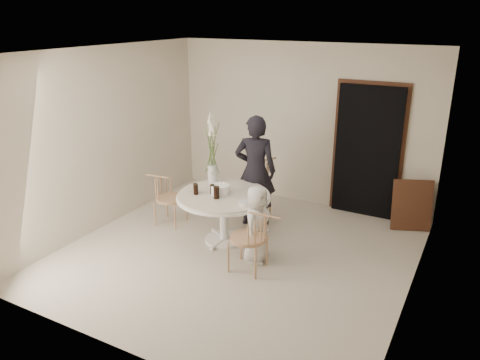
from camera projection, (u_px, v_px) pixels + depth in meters
The scene contains 18 objects.
ground at pixel (237, 253), 6.45m from camera, with size 4.50×4.50×0.00m, color beige.
room_shell at pixel (237, 140), 5.90m from camera, with size 4.50×4.50×4.50m.
doorway at pixel (367, 152), 7.39m from camera, with size 1.00×0.10×2.10m, color black.
door_trim at pixel (368, 148), 7.40m from camera, with size 1.12×0.03×2.22m, color #542B1C.
table at pixel (224, 202), 6.61m from camera, with size 1.33×1.33×0.73m.
picture_frame at pixel (412, 205), 7.06m from camera, with size 0.59×0.04×0.78m, color #542B1C.
chair_far at pixel (258, 180), 7.49m from camera, with size 0.66×0.68×0.93m.
chair_right at pixel (256, 234), 5.85m from camera, with size 0.51×0.47×0.81m.
chair_left at pixel (164, 193), 7.25m from camera, with size 0.49×0.46×0.77m.
girl at pixel (255, 171), 7.09m from camera, with size 0.63×0.41×1.73m, color black.
boy at pixel (257, 224), 6.10m from camera, with size 0.52×0.34×1.05m, color silver.
birthday_cake at pixel (220, 189), 6.57m from camera, with size 0.26×0.26×0.18m.
cola_tumbler_a at pixel (196, 189), 6.53m from camera, with size 0.07×0.07×0.15m, color black.
cola_tumbler_b at pixel (216, 192), 6.39m from camera, with size 0.08×0.08×0.17m, color black.
cola_tumbler_c at pixel (195, 188), 6.61m from camera, with size 0.06×0.06×0.13m, color black.
cola_tumbler_d at pixel (212, 189), 6.55m from camera, with size 0.06×0.06×0.14m, color black.
plate_stack at pixel (246, 203), 6.19m from camera, with size 0.20×0.20×0.05m, color silver.
flower_vase at pixel (212, 152), 6.86m from camera, with size 0.14×0.14×1.07m.
Camera 1 is at (2.76, -5.01, 3.14)m, focal length 35.00 mm.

